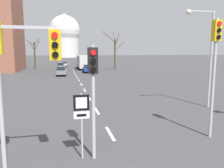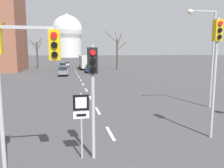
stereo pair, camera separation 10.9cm
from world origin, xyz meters
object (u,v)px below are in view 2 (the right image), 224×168
(sedan_mid_centre, at_px, (67,64))
(sedan_far_left, at_px, (63,66))
(route_sign_post, at_px, (81,115))
(traffic_signal_near_right, at_px, (216,56))
(traffic_signal_centre_tall, at_px, (93,80))
(street_lamp_right, at_px, (208,48))
(sedan_near_left, at_px, (90,69))
(sedan_near_right, at_px, (63,71))
(city_bus, at_px, (85,61))
(traffic_signal_near_left, at_px, (18,60))

(sedan_mid_centre, xyz_separation_m, sedan_far_left, (-1.02, -13.39, 0.12))
(route_sign_post, bearing_deg, traffic_signal_near_right, 7.94)
(traffic_signal_centre_tall, distance_m, route_sign_post, 1.38)
(street_lamp_right, height_order, sedan_mid_centre, street_lamp_right)
(route_sign_post, height_order, sedan_near_left, route_sign_post)
(route_sign_post, distance_m, sedan_near_left, 37.82)
(route_sign_post, xyz_separation_m, sedan_near_right, (-1.00, 32.49, -0.89))
(sedan_far_left, bearing_deg, city_bus, 3.41)
(traffic_signal_near_right, height_order, sedan_far_left, traffic_signal_near_right)
(traffic_signal_centre_tall, relative_size, sedan_near_left, 1.05)
(route_sign_post, relative_size, sedan_mid_centre, 0.67)
(route_sign_post, bearing_deg, sedan_mid_centre, 90.26)
(sedan_near_left, bearing_deg, city_bus, 89.88)
(sedan_near_right, height_order, sedan_mid_centre, sedan_near_right)
(city_bus, bearing_deg, sedan_mid_centre, 109.38)
(sedan_near_right, distance_m, sedan_mid_centre, 28.74)
(sedan_near_left, height_order, sedan_near_right, sedan_near_right)
(traffic_signal_near_left, xyz_separation_m, route_sign_post, (1.98, 0.81, -2.11))
(traffic_signal_centre_tall, height_order, traffic_signal_near_right, traffic_signal_near_right)
(route_sign_post, xyz_separation_m, street_lamp_right, (9.60, 6.17, 2.70))
(traffic_signal_near_right, bearing_deg, traffic_signal_near_left, -168.49)
(sedan_mid_centre, relative_size, city_bus, 0.35)
(sedan_near_left, relative_size, city_bus, 0.38)
(sedan_mid_centre, bearing_deg, traffic_signal_near_right, -83.78)
(sedan_near_left, bearing_deg, sedan_mid_centre, 100.94)
(route_sign_post, relative_size, city_bus, 0.24)
(street_lamp_right, xyz_separation_m, sedan_near_right, (-10.60, 26.31, -3.60))
(traffic_signal_centre_tall, relative_size, traffic_signal_near_right, 0.77)
(sedan_far_left, bearing_deg, street_lamp_right, -75.34)
(traffic_signal_near_right, relative_size, sedan_mid_centre, 1.48)
(traffic_signal_near_right, bearing_deg, sedan_near_right, 103.00)
(sedan_near_right, bearing_deg, city_bus, 71.26)
(traffic_signal_near_right, height_order, route_sign_post, traffic_signal_near_right)
(street_lamp_right, height_order, sedan_near_left, street_lamp_right)
(sedan_near_left, distance_m, city_bus, 10.67)
(sedan_near_right, xyz_separation_m, sedan_mid_centre, (0.72, 28.74, -0.12))
(sedan_mid_centre, bearing_deg, sedan_near_right, -91.44)
(route_sign_post, relative_size, street_lamp_right, 0.36)
(sedan_near_right, bearing_deg, sedan_near_left, 43.79)
(city_bus, bearing_deg, traffic_signal_near_left, -97.33)
(traffic_signal_centre_tall, bearing_deg, traffic_signal_near_left, -162.65)
(street_lamp_right, bearing_deg, traffic_signal_near_right, -121.93)
(traffic_signal_near_left, distance_m, route_sign_post, 3.01)
(traffic_signal_near_left, distance_m, traffic_signal_near_right, 8.46)
(street_lamp_right, relative_size, sedan_near_right, 1.55)
(traffic_signal_near_right, bearing_deg, route_sign_post, -172.06)
(traffic_signal_centre_tall, xyz_separation_m, traffic_signal_near_right, (5.86, 0.93, 0.86))
(sedan_near_right, bearing_deg, sedan_far_left, 91.11)
(sedan_mid_centre, bearing_deg, sedan_near_left, -79.06)
(traffic_signal_near_right, xyz_separation_m, city_bus, (-1.98, 47.29, -1.88))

